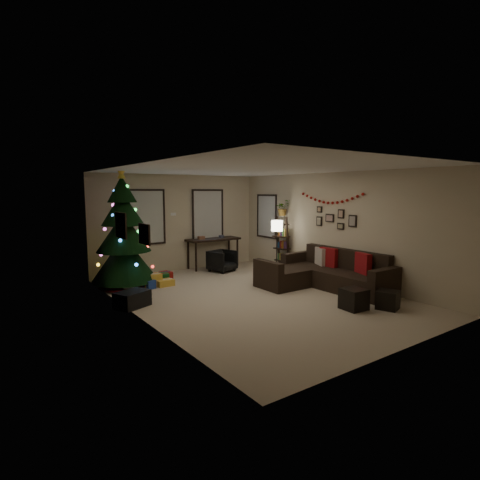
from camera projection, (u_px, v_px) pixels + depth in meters
name	position (u px, v px, depth m)	size (l,w,h in m)	color
floor	(252.00, 296.00, 8.33)	(7.00, 7.00, 0.00)	#BCA88E
ceiling	(253.00, 169.00, 7.99)	(7.00, 7.00, 0.00)	white
wall_back	(178.00, 223.00, 11.00)	(5.00, 5.00, 0.00)	beige
wall_front	(406.00, 256.00, 5.32)	(5.00, 5.00, 0.00)	beige
wall_left	(138.00, 243.00, 6.73)	(7.00, 7.00, 0.00)	beige
wall_right	(333.00, 227.00, 9.59)	(7.00, 7.00, 0.00)	beige
window_back_left	(146.00, 217.00, 10.41)	(1.05, 0.06, 1.50)	#728CB2
window_back_right	(208.00, 215.00, 11.50)	(1.05, 0.06, 1.50)	#728CB2
window_right_wall	(267.00, 216.00, 11.62)	(0.06, 0.90, 1.30)	#728CB2
christmas_tree	(124.00, 237.00, 9.08)	(1.52, 1.52, 2.83)	black
presents	(148.00, 280.00, 9.37)	(1.50, 1.14, 0.30)	#14591E
sofa	(323.00, 275.00, 9.07)	(1.94, 2.82, 0.88)	black
pillow_red_a	(363.00, 264.00, 8.59)	(0.13, 0.48, 0.48)	maroon
pillow_red_b	(328.00, 258.00, 9.41)	(0.13, 0.48, 0.48)	maroon
pillow_cream	(321.00, 257.00, 9.61)	(0.13, 0.44, 0.44)	#BBA897
ottoman_near	(354.00, 299.00, 7.39)	(0.42, 0.42, 0.40)	black
ottoman_far	(388.00, 300.00, 7.42)	(0.38, 0.38, 0.36)	black
desk	(213.00, 242.00, 11.41)	(1.61, 0.57, 0.87)	black
desk_chair	(222.00, 261.00, 10.88)	(0.59, 0.55, 0.61)	black
bookshelf	(282.00, 245.00, 10.89)	(0.30, 0.46, 1.54)	black
potted_plant	(283.00, 205.00, 10.77)	(0.51, 0.44, 0.57)	#4C4C4C
floor_lamp	(277.00, 229.00, 10.50)	(0.31, 0.31, 1.46)	black
art_map	(121.00, 225.00, 7.47)	(0.04, 0.60, 0.50)	black
art_abstract	(144.00, 234.00, 6.50)	(0.04, 0.45, 0.35)	black
gallery	(335.00, 219.00, 9.49)	(0.03, 1.25, 0.54)	black
garland	(330.00, 198.00, 9.53)	(0.08, 1.90, 0.30)	#A5140C
stocking_left	(173.00, 219.00, 10.92)	(0.20, 0.05, 0.36)	#990F0C
stocking_right	(184.00, 219.00, 11.12)	(0.20, 0.05, 0.36)	#990F0C
storage_bin	(132.00, 299.00, 7.53)	(0.63, 0.42, 0.32)	black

